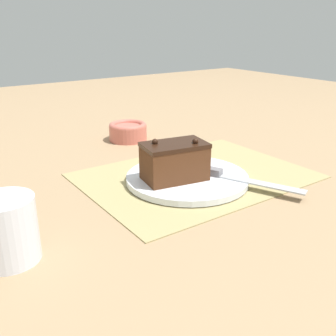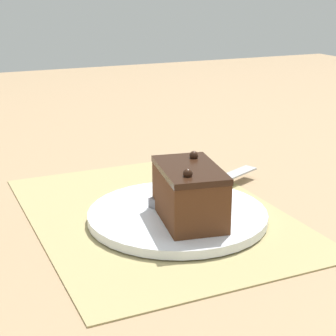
% 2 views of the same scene
% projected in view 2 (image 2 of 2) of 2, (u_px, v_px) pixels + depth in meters
% --- Properties ---
extents(ground_plane, '(3.00, 3.00, 0.00)m').
position_uv_depth(ground_plane, '(156.00, 215.00, 0.80)').
color(ground_plane, '#9E7F5B').
extents(placemat_woven, '(0.46, 0.34, 0.00)m').
position_uv_depth(placemat_woven, '(156.00, 213.00, 0.80)').
color(placemat_woven, tan).
rests_on(placemat_woven, ground_plane).
extents(cake_plate, '(0.25, 0.25, 0.01)m').
position_uv_depth(cake_plate, '(177.00, 215.00, 0.77)').
color(cake_plate, white).
rests_on(cake_plate, placemat_woven).
extents(chocolate_cake, '(0.13, 0.09, 0.08)m').
position_uv_depth(chocolate_cake, '(189.00, 193.00, 0.73)').
color(chocolate_cake, '#512D19').
rests_on(chocolate_cake, cake_plate).
extents(serving_knife, '(0.12, 0.23, 0.01)m').
position_uv_depth(serving_knife, '(190.00, 190.00, 0.84)').
color(serving_knife, slate).
rests_on(serving_knife, cake_plate).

